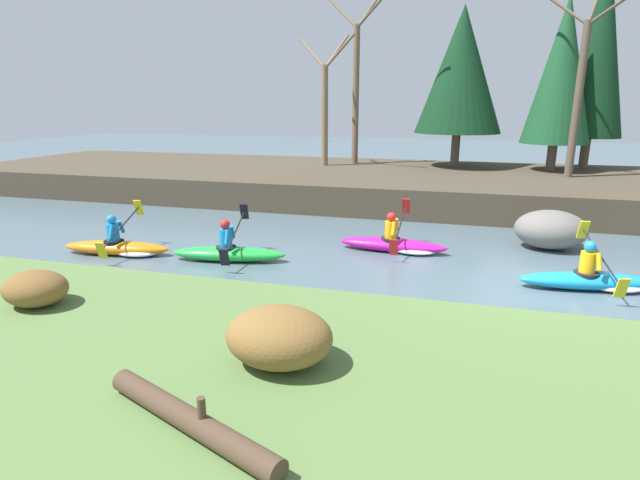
# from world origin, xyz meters

# --- Properties ---
(ground_plane) EXTENTS (90.00, 90.00, 0.00)m
(ground_plane) POSITION_xyz_m (0.00, 0.00, 0.00)
(ground_plane) COLOR #4C606B
(riverbank_far) EXTENTS (44.00, 9.02, 1.00)m
(riverbank_far) POSITION_xyz_m (0.00, 10.10, 0.50)
(riverbank_far) COLOR #473D2D
(riverbank_far) RESTS_ON ground
(conifer_tree_far_left) EXTENTS (3.57, 3.57, 6.48)m
(conifer_tree_far_left) POSITION_xyz_m (-1.46, 12.36, 4.94)
(conifer_tree_far_left) COLOR brown
(conifer_tree_far_left) RESTS_ON riverbank_far
(conifer_tree_left) EXTENTS (2.59, 2.59, 6.62)m
(conifer_tree_left) POSITION_xyz_m (2.31, 12.00, 4.85)
(conifer_tree_left) COLOR brown
(conifer_tree_left) RESTS_ON riverbank_far
(conifer_tree_mid_left) EXTENTS (2.51, 2.51, 8.15)m
(conifer_tree_mid_left) POSITION_xyz_m (3.75, 13.21, 5.70)
(conifer_tree_mid_left) COLOR brown
(conifer_tree_mid_left) RESTS_ON riverbank_far
(bare_tree_upstream) EXTENTS (3.10, 3.06, 5.58)m
(bare_tree_upstream) POSITION_xyz_m (-6.95, 11.33, 3.64)
(bare_tree_upstream) COLOR #7A664C
(bare_tree_upstream) RESTS_ON riverbank_far
(bare_tree_mid_upstream) EXTENTS (4.29, 4.24, 7.86)m
(bare_tree_mid_upstream) POSITION_xyz_m (-5.82, 12.43, 4.70)
(bare_tree_mid_upstream) COLOR brown
(bare_tree_mid_upstream) RESTS_ON riverbank_far
(bare_tree_mid_downstream) EXTENTS (3.94, 3.89, 7.18)m
(bare_tree_mid_downstream) POSITION_xyz_m (2.70, 10.29, 4.38)
(bare_tree_mid_downstream) COLOR brown
(bare_tree_mid_downstream) RESTS_ON riverbank_far
(shrub_clump_nearest) EXTENTS (1.03, 0.86, 0.56)m
(shrub_clump_nearest) POSITION_xyz_m (-7.45, -4.18, 0.82)
(shrub_clump_nearest) COLOR brown
(shrub_clump_nearest) RESTS_ON riverbank_near
(shrub_clump_second) EXTENTS (1.32, 1.10, 0.71)m
(shrub_clump_second) POSITION_xyz_m (-3.13, -4.87, 0.90)
(shrub_clump_second) COLOR brown
(shrub_clump_second) RESTS_ON riverbank_near
(kayaker_lead) EXTENTS (2.79, 2.06, 1.20)m
(kayaker_lead) POSITION_xyz_m (1.58, 0.59, 0.20)
(kayaker_lead) COLOR #1993D6
(kayaker_lead) RESTS_ON ground
(kayaker_middle) EXTENTS (2.78, 2.07, 1.20)m
(kayaker_middle) POSITION_xyz_m (-2.58, 2.15, 0.20)
(kayaker_middle) COLOR #C61999
(kayaker_middle) RESTS_ON ground
(kayaker_trailing) EXTENTS (2.79, 2.06, 1.20)m
(kayaker_trailing) POSITION_xyz_m (-6.32, 0.31, 0.22)
(kayaker_trailing) COLOR green
(kayaker_trailing) RESTS_ON ground
(kayaker_far_back) EXTENTS (2.80, 2.07, 1.20)m
(kayaker_far_back) POSITION_xyz_m (-9.14, 0.04, 0.20)
(kayaker_far_back) COLOR orange
(kayaker_far_back) RESTS_ON ground
(boulder_midstream) EXTENTS (1.77, 1.39, 1.00)m
(boulder_midstream) POSITION_xyz_m (1.16, 3.53, 0.50)
(boulder_midstream) COLOR slate
(boulder_midstream) RESTS_ON ground
(driftwood_log) EXTENTS (2.27, 1.11, 0.44)m
(driftwood_log) POSITION_xyz_m (-3.51, -6.34, 0.67)
(driftwood_log) COLOR #4C3828
(driftwood_log) RESTS_ON riverbank_near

